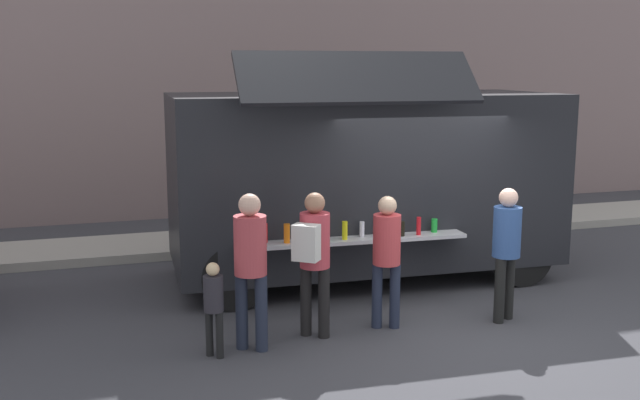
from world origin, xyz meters
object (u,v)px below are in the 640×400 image
at_px(customer_rear_waiting, 251,258).
at_px(child_near_queue, 214,301).
at_px(trash_bin, 499,205).
at_px(customer_mid_with_backpack, 314,250).
at_px(food_truck_main, 364,178).
at_px(customer_extra_browsing, 506,242).
at_px(customer_front_ordering, 387,250).

relative_size(customer_rear_waiting, child_near_queue, 1.67).
bearing_deg(customer_rear_waiting, trash_bin, -18.47).
bearing_deg(trash_bin, customer_mid_with_backpack, -138.90).
distance_m(food_truck_main, customer_extra_browsing, 2.64).
xyz_separation_m(trash_bin, customer_mid_with_backpack, (-5.22, -4.55, 0.59)).
bearing_deg(customer_extra_browsing, customer_mid_with_backpack, 58.16).
height_order(customer_rear_waiting, customer_extra_browsing, customer_rear_waiting).
xyz_separation_m(customer_mid_with_backpack, child_near_queue, (-1.22, -0.24, -0.42)).
distance_m(food_truck_main, customer_mid_with_backpack, 2.71).
bearing_deg(customer_rear_waiting, customer_mid_with_backpack, -45.35).
distance_m(customer_front_ordering, customer_extra_browsing, 1.54).
distance_m(customer_mid_with_backpack, customer_extra_browsing, 2.47).
height_order(customer_front_ordering, customer_extra_browsing, customer_extra_browsing).
bearing_deg(customer_mid_with_backpack, trash_bin, -10.50).
xyz_separation_m(food_truck_main, customer_front_ordering, (-0.53, -2.18, -0.54)).
xyz_separation_m(customer_front_ordering, customer_mid_with_backpack, (-0.94, -0.05, 0.08)).
bearing_deg(trash_bin, customer_extra_browsing, -120.34).
relative_size(customer_mid_with_backpack, customer_extra_browsing, 1.02).
distance_m(food_truck_main, customer_rear_waiting, 3.31).
bearing_deg(food_truck_main, child_near_queue, -134.84).
relative_size(customer_front_ordering, customer_rear_waiting, 0.92).
bearing_deg(child_near_queue, customer_mid_with_backpack, -31.65).
height_order(food_truck_main, customer_extra_browsing, food_truck_main).
relative_size(food_truck_main, customer_front_ordering, 3.48).
bearing_deg(customer_front_ordering, child_near_queue, 117.95).
relative_size(food_truck_main, child_near_queue, 5.32).
bearing_deg(food_truck_main, trash_bin, 34.25).
bearing_deg(customer_extra_browsing, child_near_queue, 63.15).
height_order(customer_mid_with_backpack, customer_rear_waiting, customer_rear_waiting).
relative_size(customer_mid_with_backpack, customer_rear_waiting, 0.97).
xyz_separation_m(customer_front_ordering, customer_extra_browsing, (1.52, -0.21, 0.03)).
relative_size(trash_bin, customer_mid_with_backpack, 0.55).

